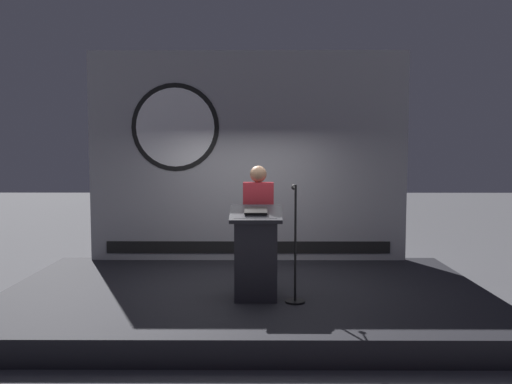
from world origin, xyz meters
name	(u,v)px	position (x,y,z in m)	size (l,w,h in m)	color
ground_plane	(246,309)	(0.00, 0.00, 0.00)	(40.00, 40.00, 0.00)	#4C4C51
stage_platform	(246,298)	(0.00, 0.00, 0.15)	(6.40, 4.00, 0.30)	black
banner_display	(246,157)	(-0.04, 1.85, 2.05)	(5.30, 0.12, 3.49)	#9E9EA3
podium	(256,255)	(0.14, -0.55, 0.86)	(0.64, 0.49, 1.16)	#26262B
speaker_person	(258,227)	(0.17, -0.07, 1.14)	(0.40, 0.26, 1.65)	black
microphone_stand	(295,262)	(0.62, -0.66, 0.80)	(0.24, 0.47, 1.44)	black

